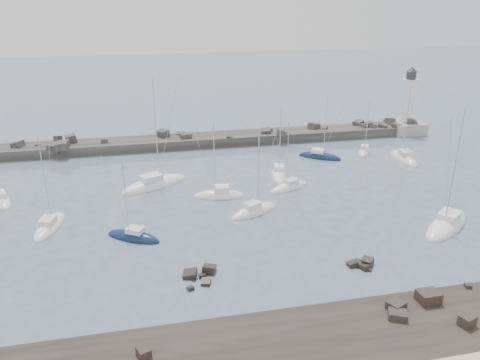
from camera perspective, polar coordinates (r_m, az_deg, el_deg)
The scene contains 17 objects.
ground at distance 58.02m, azimuth -2.38°, elevation -6.73°, with size 400.00×400.00×0.00m, color #495E72.
rock_cluster_near at distance 50.28m, azimuth -5.04°, elevation -11.54°, with size 3.89×4.14×1.61m.
rock_cluster_far at distance 53.50m, azimuth 14.79°, elevation -10.06°, with size 3.26×2.53×1.55m.
breakwater at distance 92.48m, azimuth -10.89°, elevation 4.05°, with size 115.00×7.28×5.37m.
lighthouse at distance 107.16m, azimuth 19.53°, elevation 7.13°, with size 7.00×7.00×14.60m.
sailboat_1 at distance 75.50m, azimuth -27.20°, elevation -2.21°, with size 5.40×8.14×12.40m.
sailboat_3 at distance 64.40m, azimuth -22.15°, elevation -5.29°, with size 4.26×8.44×12.76m.
sailboat_4 at distance 73.69m, azimuth -10.40°, elevation -0.60°, with size 11.60×8.48×17.72m.
sailboat_5 at distance 68.61m, azimuth -2.55°, elevation -1.96°, with size 7.81×3.46×12.11m.
sailboat_6 at distance 76.83m, azimuth 4.74°, elevation 0.62°, with size 4.41×8.16×12.54m.
sailboat_7 at distance 63.71m, azimuth 1.76°, elevation -3.88°, with size 7.99×5.62×12.34m.
sailboat_8 at distance 86.48m, azimuth 9.69°, elevation 2.78°, with size 7.79×6.55×12.46m.
sailboat_9 at distance 72.03m, azimuth 6.02°, elevation -0.90°, with size 7.39×4.92×11.35m.
sailboat_10 at distance 89.29m, azimuth 19.30°, elevation 2.47°, with size 3.44×9.05×14.18m.
sailboat_11 at distance 65.35m, azimuth 23.85°, elevation -5.15°, with size 10.54×8.92×16.73m.
sailboat_12 at distance 91.48m, azimuth 14.91°, elevation 3.39°, with size 5.30×6.76×10.69m.
sailboat_13 at distance 58.64m, azimuth -12.85°, elevation -6.83°, with size 7.22×5.68×11.41m.
Camera 1 is at (-8.42, -50.44, 27.41)m, focal length 35.00 mm.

